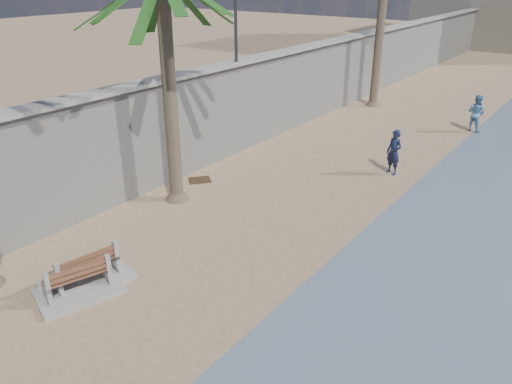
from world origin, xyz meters
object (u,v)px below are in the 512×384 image
Objects in this scene: bench_far at (86,269)px; person_b at (476,111)px; person_a at (394,149)px; bench_near at (78,280)px.

person_b reaches higher than bench_far.
person_b is at bearing 101.97° from person_a.
person_b is at bearing 77.10° from bench_far.
person_a reaches higher than bench_far.
person_a reaches higher than person_b.
person_a is (2.95, 11.27, 0.61)m from bench_near.
person_a is at bearing 73.79° from bench_far.
bench_far is 18.58m from person_b.
person_b is at bearing 78.01° from bench_near.
bench_far is at bearing 92.31° from person_b.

